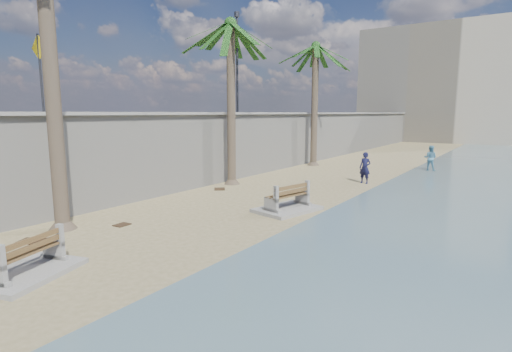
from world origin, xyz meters
The scene contains 15 objects.
ground_plane centered at (0.00, 0.00, 0.00)m, with size 140.00×140.00×0.00m, color #97865C.
seawall centered at (-5.20, 20.00, 1.75)m, with size 0.45×70.00×3.50m, color gray.
wall_cap centered at (-5.20, 20.00, 3.55)m, with size 0.80×70.00×0.12m, color gray.
end_building centered at (-2.00, 52.00, 7.00)m, with size 18.00×12.00×14.00m, color #B7AA93.
bench_near centered at (-0.99, -1.29, 0.39)m, with size 2.03×2.48×0.90m.
bench_far centered at (0.82, 7.11, 0.43)m, with size 2.06×2.62×0.97m.
palm_mid centered at (-4.30, 10.42, 7.69)m, with size 5.00×5.00×8.70m.
palm_back centered at (-4.16, 19.43, 7.80)m, with size 5.00×5.00×8.83m.
pedestrian_sign centered at (-5.00, 1.50, 5.15)m, with size 0.78×0.07×2.40m.
streetlight centered at (-5.10, 12.00, 6.64)m, with size 0.28×0.28×5.12m.
person_a centered at (1.19, 14.41, 0.92)m, with size 0.66×0.45×1.84m, color #131435.
person_b centered at (3.00, 21.26, 0.87)m, with size 0.84×0.65×1.74m, color teal.
debris_b centered at (-3.37, -0.02, 0.01)m, with size 0.67×0.54×0.03m, color #382616.
debris_c centered at (-3.93, 8.98, 0.01)m, with size 0.62×0.49×0.03m, color #382616.
debris_d centered at (-2.64, 2.46, 0.01)m, with size 0.47×0.38×0.03m, color #382616.
Camera 1 is at (7.91, -5.38, 3.57)m, focal length 28.00 mm.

